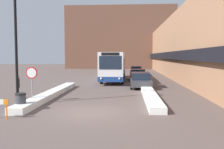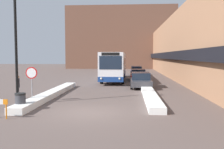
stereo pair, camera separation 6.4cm
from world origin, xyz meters
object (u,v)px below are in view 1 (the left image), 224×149
Objects in this scene: parked_car_front at (140,80)px; trash_bin at (21,102)px; stop_sign at (32,77)px; parked_car_back at (136,71)px; city_bus at (114,66)px; street_lamp at (20,35)px; parked_car_middle at (138,75)px; pedestrian at (18,85)px.

parked_car_front is 12.58m from trash_bin.
trash_bin is at bearing -81.99° from stop_sign.
parked_car_back is 26.60m from trash_bin.
city_bus reaches higher than parked_car_back.
parked_car_middle is at bearing 64.38° from street_lamp.
parked_car_front is 15.21m from parked_car_back.
parked_car_middle is at bearing -90.00° from parked_car_back.
street_lamp reaches higher than trash_bin.
parked_car_front is 12.24m from street_lamp.
street_lamp reaches higher than stop_sign.
parked_car_back is at bearing 131.65° from pedestrian.
trash_bin is (-7.01, -17.47, -0.22)m from parked_car_middle.
parked_car_middle is 0.71× the size of street_lamp.
city_bus is at bearing 76.57° from trash_bin.
pedestrian is (-5.83, -13.67, -0.82)m from city_bus.
parked_car_back is 4.82× the size of trash_bin.
stop_sign is 2.79m from trash_bin.
trash_bin is (-4.10, -17.18, -1.33)m from city_bus.
trash_bin is at bearing -123.88° from parked_car_front.
stop_sign is (-7.37, -7.94, 0.92)m from parked_car_front.
pedestrian is at bearing -113.10° from city_bus.
city_bus is 16.50m from street_lamp.
pedestrian reaches higher than parked_car_front.
city_bus is at bearing 73.11° from stop_sign.
pedestrian reaches higher than trash_bin.
stop_sign is at bearing -106.89° from city_bus.
street_lamp is at bearing 2.93° from pedestrian.
street_lamp reaches higher than parked_car_back.
city_bus is 12.94× the size of trash_bin.
city_bus reaches higher than parked_car_front.
street_lamp reaches higher than parked_car_middle.
city_bus reaches higher than trash_bin.
parked_car_middle is 2.96× the size of pedestrian.
stop_sign is 1.37× the size of pedestrian.
parked_car_back is at bearing 72.35° from stop_sign.
stop_sign is at bearing -116.22° from parked_car_middle.
parked_car_back is (-0.00, 8.19, 0.01)m from parked_car_middle.
city_bus is 7.45× the size of pedestrian.
parked_car_front is at bearing -90.00° from parked_car_middle.
parked_car_middle is 16.48m from pedestrian.
parked_car_front is at bearing -90.00° from parked_car_back.
parked_car_middle reaches higher than trash_bin.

